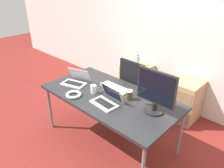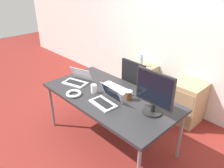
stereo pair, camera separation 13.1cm
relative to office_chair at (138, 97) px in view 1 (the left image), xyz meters
name	(u,v)px [view 1 (the left image)]	position (x,y,z in m)	size (l,w,h in m)	color
ground_plane	(110,139)	(0.05, -0.72, -0.40)	(14.00, 14.00, 0.00)	maroon
wall_back	(172,34)	(0.05, 0.80, 0.90)	(10.00, 0.05, 2.60)	silver
desk	(110,98)	(0.05, -0.72, 0.31)	(1.87, 0.95, 0.76)	#28282B
office_chair	(138,97)	(0.00, 0.00, 0.00)	(0.56, 0.57, 1.07)	#232326
cabinet_left	(136,82)	(-0.44, 0.53, -0.06)	(0.49, 0.48, 0.68)	tan
cabinet_right	(184,100)	(0.54, 0.53, -0.06)	(0.49, 0.48, 0.68)	tan
water_bottle	(138,61)	(-0.44, 0.53, 0.38)	(0.08, 0.08, 0.20)	silver
laptop_left	(107,100)	(0.16, -0.89, 0.40)	(0.36, 0.30, 0.21)	silver
laptop_right	(76,81)	(-0.56, -0.81, 0.40)	(0.39, 0.37, 0.21)	silver
monitor	(156,92)	(0.69, -0.64, 0.62)	(0.49, 0.23, 0.52)	black
keyboard	(115,88)	(-0.03, -0.53, 0.37)	(0.45, 0.16, 0.02)	silver
mouse	(131,94)	(0.25, -0.53, 0.37)	(0.05, 0.07, 0.03)	silver
coffee_cup_white	(94,89)	(-0.15, -0.82, 0.41)	(0.08, 0.08, 0.12)	white
coffee_cup_brown	(129,95)	(0.30, -0.62, 0.42)	(0.09, 0.09, 0.12)	brown
cable_coil	(74,95)	(-0.29, -1.06, 0.38)	(0.21, 0.21, 0.04)	white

